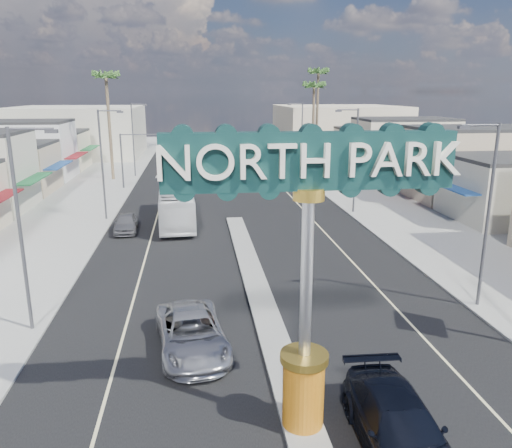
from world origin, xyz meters
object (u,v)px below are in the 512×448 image
object	(u,v)px
gateway_sign	(307,250)
streetlight_r_near	(486,208)
palm_right_far	(318,77)
suv_right	(399,427)
car_parked_left	(126,223)
traffic_signal_right	(304,147)
streetlight_r_mid	(354,155)
city_bus	(176,203)
streetlight_l_far	(134,136)
traffic_signal_left	(138,150)
palm_left_far	(106,81)
suv_left	(192,333)
streetlight_l_near	(23,221)
palm_right_mid	(314,90)
streetlight_r_far	(301,134)
streetlight_l_mid	(104,159)

from	to	relation	value
gateway_sign	streetlight_r_near	bearing A→B (deg)	37.55
palm_right_far	suv_right	size ratio (longest dim) A/B	2.45
gateway_sign	car_parked_left	xyz separation A→B (m)	(-8.50, 24.20, -5.23)
palm_right_far	streetlight_r_near	bearing A→B (deg)	-95.02
traffic_signal_right	streetlight_r_mid	world-z (taller)	streetlight_r_mid
streetlight_r_mid	city_bus	bearing A→B (deg)	-175.00
streetlight_l_far	car_parked_left	distance (m)	26.26
streetlight_r_near	streetlight_r_mid	size ratio (longest dim) A/B	1.00
streetlight_l_far	streetlight_r_near	size ratio (longest dim) A/B	1.00
car_parked_left	palm_right_far	bearing A→B (deg)	53.69
suv_right	traffic_signal_left	bearing A→B (deg)	106.94
traffic_signal_left	streetlight_r_near	xyz separation A→B (m)	(19.62, -33.99, 0.79)
palm_left_far	city_bus	xyz separation A→B (m)	(8.25, -21.33, -9.93)
palm_left_far	city_bus	bearing A→B (deg)	-68.86
streetlight_r_near	suv_left	world-z (taller)	streetlight_r_near
streetlight_l_far	streetlight_l_near	bearing A→B (deg)	-90.00
streetlight_l_far	palm_right_mid	world-z (taller)	palm_right_mid
traffic_signal_right	streetlight_l_near	xyz separation A→B (m)	(-19.62, -33.99, 0.79)
streetlight_l_near	car_parked_left	world-z (taller)	streetlight_l_near
streetlight_r_mid	suv_left	size ratio (longest dim) A/B	1.57
gateway_sign	streetlight_l_near	bearing A→B (deg)	142.45
traffic_signal_right	streetlight_r_near	xyz separation A→B (m)	(1.25, -33.99, 0.79)
streetlight_l_far	streetlight_r_far	size ratio (longest dim) A/B	1.00
palm_left_far	traffic_signal_right	bearing A→B (deg)	-15.15
streetlight_r_far	traffic_signal_left	bearing A→B (deg)	-157.80
streetlight_r_far	suv_right	world-z (taller)	streetlight_r_far
streetlight_l_near	streetlight_r_mid	distance (m)	28.90
suv_right	palm_right_mid	bearing A→B (deg)	81.14
streetlight_l_far	palm_right_mid	xyz separation A→B (m)	(23.43, 4.00, 5.54)
streetlight_l_mid	car_parked_left	bearing A→B (deg)	-63.15
suv_left	streetlight_l_mid	bearing A→B (deg)	99.63
streetlight_l_mid	palm_right_mid	xyz separation A→B (m)	(23.43, 26.00, 5.54)
traffic_signal_left	streetlight_r_far	distance (m)	21.20
streetlight_r_near	streetlight_l_mid	bearing A→B (deg)	136.21
streetlight_r_far	palm_right_far	size ratio (longest dim) A/B	0.64
streetlight_r_near	car_parked_left	size ratio (longest dim) A/B	2.20
gateway_sign	streetlight_r_mid	distance (m)	29.91
traffic_signal_left	suv_right	xyz separation A→B (m)	(11.75, -43.43, -3.44)
streetlight_l_mid	gateway_sign	bearing A→B (deg)	-69.58
streetlight_l_far	palm_right_far	bearing A→B (deg)	21.46
streetlight_l_far	streetlight_r_mid	distance (m)	30.32
streetlight_r_near	suv_left	distance (m)	14.81
streetlight_l_mid	streetlight_l_near	bearing A→B (deg)	-90.00
suv_right	streetlight_l_far	bearing A→B (deg)	105.99
streetlight_l_far	streetlight_r_mid	bearing A→B (deg)	-46.52
traffic_signal_left	streetlight_r_near	bearing A→B (deg)	-60.01
gateway_sign	suv_left	world-z (taller)	gateway_sign
streetlight_r_near	palm_right_mid	distance (m)	46.40
traffic_signal_left	streetlight_l_mid	world-z (taller)	streetlight_l_mid
streetlight_r_mid	palm_left_far	world-z (taller)	palm_left_far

